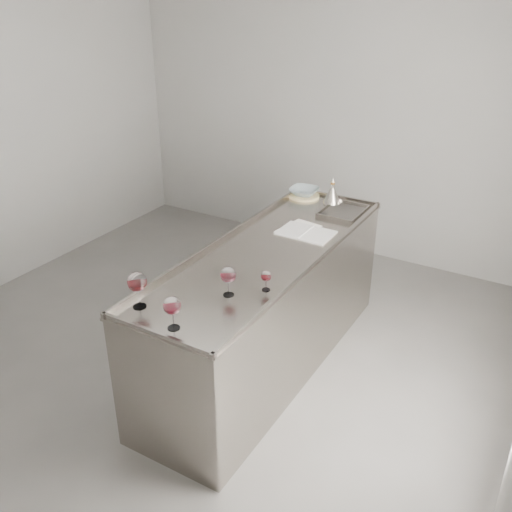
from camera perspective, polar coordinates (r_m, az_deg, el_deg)
The scene contains 11 objects.
room_shell at distance 3.77m, azimuth -7.76°, elevation 6.75°, with size 4.54×5.04×2.84m.
counter at distance 4.15m, azimuth 1.07°, elevation -5.32°, with size 0.77×2.42×0.97m.
wine_glass_left at distance 3.28m, azimuth -11.80°, elevation -2.63°, with size 0.11×0.11×0.22m.
wine_glass_middle at distance 3.34m, azimuth -2.81°, elevation -1.96°, with size 0.09×0.09×0.19m.
wine_glass_right at distance 3.06m, azimuth -8.38°, elevation -5.00°, with size 0.10×0.10×0.19m.
wine_glass_small at distance 3.41m, azimuth 1.02°, elevation -2.07°, with size 0.06×0.06×0.13m.
notebook at distance 4.21m, azimuth 5.01°, elevation 2.34°, with size 0.39×0.27×0.02m.
loose_paper_top at distance 4.28m, azimuth 4.26°, elevation 2.73°, with size 0.22×0.32×0.00m, color white.
trivet at distance 4.91m, azimuth 4.82°, elevation 6.02°, with size 0.26×0.26×0.02m, color beige.
ceramic_bowl at distance 4.90m, azimuth 4.83°, elevation 6.45°, with size 0.24×0.24×0.06m, color #85959B.
wine_funnel at distance 4.79m, azimuth 7.61°, elevation 6.07°, with size 0.15×0.15×0.22m.
Camera 1 is at (2.23, -2.77, 2.66)m, focal length 40.00 mm.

